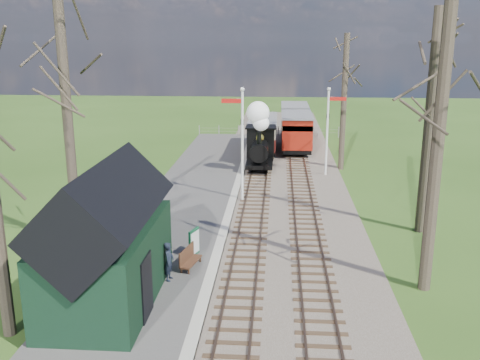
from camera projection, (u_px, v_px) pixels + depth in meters
The scene contains 18 objects.
distant_hills at pixel (278, 210), 79.91m from camera, with size 114.40×48.00×22.02m.
ballast_bed at pixel (279, 174), 34.89m from camera, with size 8.00×60.00×0.10m, color brown.
track_near at pixel (259, 173), 34.97m from camera, with size 1.60×60.00×0.15m.
track_far at pixel (299, 174), 34.78m from camera, with size 1.60×60.00×0.15m.
platform at pixel (185, 210), 27.50m from camera, with size 5.00×44.00×0.20m, color #474442.
coping_strip at pixel (230, 211), 27.34m from camera, with size 0.40×44.00×0.21m, color #B2AD9E.
station_shed at pixel (107, 242), 17.36m from camera, with size 3.25×6.30×4.78m.
semaphore_near at pixel (241, 136), 28.33m from camera, with size 1.22×0.24×6.22m.
semaphore_far at pixel (329, 125), 33.82m from camera, with size 1.22×0.24×5.72m.
bare_trees at pixel (282, 125), 22.09m from camera, with size 15.51×22.39×12.00m.
fence_line at pixel (268, 131), 48.32m from camera, with size 12.60×0.08×1.00m.
locomotive at pixel (260, 140), 35.55m from camera, with size 1.86×4.34×4.65m.
coach at pixel (263, 133), 41.54m from camera, with size 2.17×7.44×2.28m.
red_carriage_a at pixel (296, 131), 41.49m from camera, with size 2.35×5.81×2.47m.
red_carriage_b at pixel (294, 121), 46.79m from camera, with size 2.35×5.81×2.47m.
sign_board at pixel (194, 242), 21.39m from camera, with size 0.33×0.74×1.11m.
bench at pixel (189, 258), 20.35m from camera, with size 0.69×1.42×0.78m.
person at pixel (169, 261), 19.17m from camera, with size 0.52×0.34×1.43m, color #19202E.
Camera 1 is at (1.20, -11.90, 8.68)m, focal length 40.00 mm.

